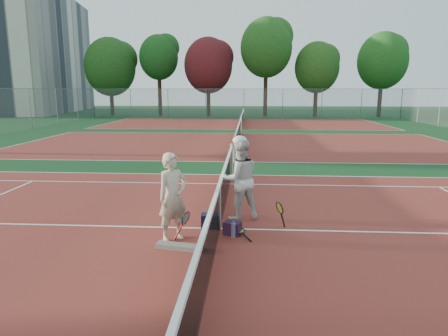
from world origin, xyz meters
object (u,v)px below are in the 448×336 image
Objects in this scene: racket_red at (186,225)px; water_bottle at (233,230)px; apartment_block at (31,54)px; racket_black_held at (279,215)px; player_b at (240,179)px; player_a at (173,197)px; sports_bag_purple at (232,228)px; sports_bag_navy at (210,221)px; net_main at (220,206)px; racket_spare at (239,232)px.

racket_red is 1.77× the size of water_bottle.
racket_black_held is (29.27, -43.88, -7.21)m from apartment_block.
player_b is 3.50× the size of racket_red.
player_b is at bearing 3.96° from player_a.
sports_bag_navy is at bearing 141.18° from sports_bag_purple.
player_b reaches higher than sports_bag_navy.
apartment_block is 73.33× the size of water_bottle.
racket_black_held is at bearing -12.67° from racket_red.
net_main reaches higher than racket_red.
player_a is 5.21× the size of sports_bag_purple.
water_bottle is at bearing -46.88° from sports_bag_navy.
net_main is 0.58m from sports_bag_purple.
racket_spare is 0.15m from sports_bag_purple.
racket_black_held reaches higher than racket_spare.
net_main is 52.62m from apartment_block.
sports_bag_navy is at bearing 3.91° from player_a.
player_b is 1.19m from sports_bag_navy.
apartment_block is at bearing -0.84° from racket_spare.
racket_spare is (28.42, -44.33, -7.43)m from apartment_block.
player_a is 4.54× the size of sports_bag_navy.
net_main reaches higher than racket_black_held.
racket_red reaches higher than water_bottle.
racket_spare is (1.29, 0.31, -0.80)m from player_a.
player_b is (28.40, -43.28, -6.57)m from apartment_block.
apartment_block is 52.66m from player_a.
sports_bag_purple is at bearing 58.34° from racket_spare.
racket_black_held is (2.14, 0.77, -0.58)m from player_a.
racket_black_held is 1.74× the size of sports_bag_purple.
water_bottle is (28.31, -44.49, -7.35)m from apartment_block.
net_main is 18.43× the size of racket_spare.
sports_bag_purple is at bearing -5.62° from racket_black_held.
water_bottle is (0.95, 0.06, -0.12)m from racket_red.
racket_red is (-0.64, -0.56, -0.24)m from net_main.
sports_bag_navy is at bearing 133.12° from water_bottle.
player_b is at bearing -64.98° from racket_black_held.
apartment_block is at bearing 122.47° from net_main.
sports_bag_navy is at bearing 24.34° from racket_spare.
sports_bag_purple is 1.11× the size of water_bottle.
sports_bag_purple is (0.92, 0.22, -0.13)m from racket_red.
sports_bag_purple is (28.28, -44.34, -7.36)m from apartment_block.
sports_bag_navy reaches higher than sports_bag_purple.
sports_bag_purple is (-0.99, -0.46, -0.15)m from racket_black_held.
sports_bag_navy is 1.28× the size of water_bottle.
racket_red reaches higher than sports_bag_purple.
player_b is (0.40, 0.72, 0.42)m from net_main.
player_b is (1.27, 1.37, 0.06)m from player_a.
player_a is at bearing 70.23° from racket_spare.
sports_bag_navy is (27.79, -43.94, -7.35)m from apartment_block.
player_b is at bearing 61.23° from net_main.
apartment_block is 65.97× the size of sports_bag_purple.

